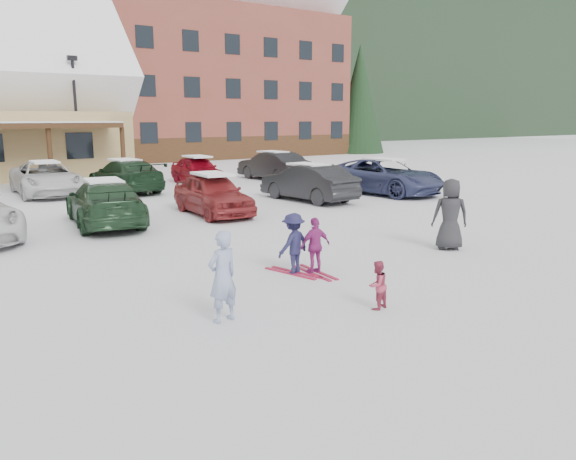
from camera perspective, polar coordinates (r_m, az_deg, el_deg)
ground at (r=10.86m, az=1.73°, el=-6.22°), size 160.00×160.00×0.00m
alpine_hotel at (r=50.90m, az=-11.48°, el=17.17°), size 31.48×14.01×21.48m
lamp_post at (r=32.88m, az=-20.75°, el=11.28°), size 0.50×0.25×6.49m
conifer_1 at (r=54.24m, az=7.27°, el=14.41°), size 4.84×4.84×11.22m
conifer_3 at (r=53.74m, az=-22.29°, el=12.48°), size 3.96×3.96×9.18m
conifer_4 at (r=67.63m, az=1.68°, el=14.11°), size 5.06×5.06×11.73m
adult_skier at (r=9.13m, az=-6.67°, el=-4.72°), size 0.61×0.46×1.52m
toddler_red at (r=9.87m, az=9.05°, el=-5.54°), size 0.48×0.40×0.86m
child_navy at (r=11.87m, az=0.54°, el=-1.40°), size 0.94×0.68×1.31m
skis_child_navy at (r=12.03m, az=0.54°, el=-4.38°), size 0.54×1.41×0.03m
child_magenta at (r=11.93m, az=2.79°, el=-1.59°), size 0.73×0.34×1.22m
skis_child_magenta at (r=12.07m, az=2.77°, el=-4.33°), size 0.30×1.41×0.03m
bystander_dark at (r=14.61m, az=16.15°, el=1.54°), size 1.04×1.00×1.80m
parked_car_3 at (r=18.20m, az=-18.11°, el=2.64°), size 2.60×5.03×1.39m
parked_car_4 at (r=19.41m, az=-7.64°, el=3.63°), size 1.95×4.23×1.40m
parked_car_5 at (r=22.49m, az=2.08°, el=4.84°), size 1.92×4.55×1.46m
parked_car_6 at (r=24.93m, az=9.66°, el=5.39°), size 3.29×5.76×1.51m
parked_car_10 at (r=26.29m, az=-23.38°, el=4.84°), size 2.56×5.25×1.44m
parked_car_11 at (r=26.25m, az=-16.18°, el=5.31°), size 2.32×5.08×1.44m
parked_car_12 at (r=28.68m, az=-9.17°, el=6.03°), size 1.81×4.12×1.38m
parked_car_13 at (r=30.11m, az=-1.53°, el=6.53°), size 1.93×4.67×1.50m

